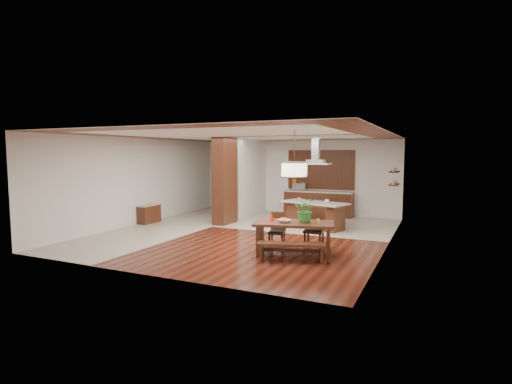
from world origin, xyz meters
The scene contains 25 objects.
room_shell centered at (0.00, 0.00, 2.06)m, with size 9.00×9.04×2.92m.
tile_hallway centered at (-2.75, 0.00, 0.01)m, with size 2.50×9.00×0.01m, color #BFB49F.
tile_kitchen centered at (1.25, 2.50, 0.01)m, with size 5.50×4.00×0.01m, color #BFB49F.
soffit_band centered at (0.00, 0.00, 2.88)m, with size 8.00×9.00×0.02m, color #431D10.
partition_pier centered at (-1.40, 1.20, 1.45)m, with size 0.45×1.00×2.90m, color black.
partition_stub centered at (-1.40, 3.30, 1.45)m, with size 0.18×2.40×2.90m, color silver.
hallway_console centered at (-3.81, 0.20, 0.32)m, with size 0.37×0.88×0.63m, color black.
hallway_doorway centered at (-2.70, 4.40, 1.05)m, with size 1.10×0.20×2.10m, color black.
rear_counter centered at (1.00, 4.20, 0.48)m, with size 2.60×0.62×0.95m.
kitchen_window centered at (1.00, 4.46, 1.75)m, with size 2.60×0.08×1.50m, color #A15D30.
shelf_lower centered at (3.87, 2.60, 1.40)m, with size 0.26×0.90×0.04m, color black.
shelf_upper centered at (3.87, 2.60, 1.80)m, with size 0.26×0.90×0.04m, color black.
dining_table centered at (2.09, -1.77, 0.56)m, with size 2.02×1.37×0.77m.
dining_bench centered at (2.26, -2.42, 0.21)m, with size 1.50×0.33×0.42m, color black, non-canonical shape.
dining_chair_left centered at (1.50, -1.35, 0.45)m, with size 0.40×0.40×0.89m, color black, non-canonical shape.
dining_chair_right centered at (2.39, -1.11, 0.52)m, with size 0.46×0.46×1.04m, color black, non-canonical shape.
pendant_lantern centered at (2.09, -1.77, 2.25)m, with size 0.64×0.64×1.31m, color #F6F0BC, non-canonical shape.
foliage_plant centered at (2.33, -1.65, 1.06)m, with size 0.53×0.46×0.58m, color #287A2B.
fruit_bowl centered at (1.90, -1.91, 0.80)m, with size 0.29×0.29×0.07m, color #BFB6A7.
napkin_cone centered at (1.55, -1.84, 0.87)m, with size 0.13×0.13×0.20m, color red.
gold_ornament centered at (2.66, -1.74, 0.82)m, with size 0.08×0.08×0.11m, color gold.
kitchen_island centered at (1.62, 1.60, 0.44)m, with size 2.24×1.49×0.85m.
range_hood centered at (1.62, 1.61, 2.46)m, with size 0.90×0.55×0.87m, color silver, non-canonical shape.
island_cup centered at (2.03, 1.47, 0.91)m, with size 0.14×0.14×0.11m, color white.
microwave centered at (0.21, 4.20, 1.09)m, with size 0.50×0.34×0.28m, color silver.
Camera 1 is at (5.12, -10.52, 2.37)m, focal length 28.00 mm.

